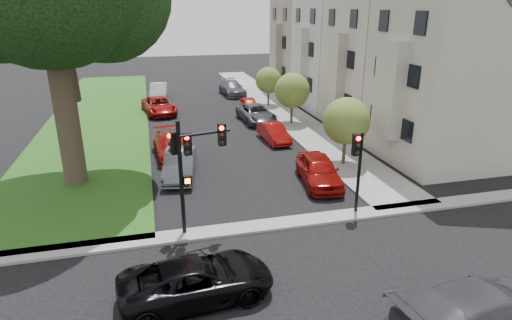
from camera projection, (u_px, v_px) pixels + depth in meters
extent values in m
plane|color=black|center=(287.00, 250.00, 16.81)|extent=(140.00, 140.00, 0.00)
cube|color=#215216|center=(100.00, 117.00, 36.57)|extent=(8.00, 44.00, 0.12)
cube|color=slate|center=(276.00, 107.00, 40.22)|extent=(3.50, 44.00, 0.12)
cube|color=slate|center=(273.00, 225.00, 18.61)|extent=(60.00, 1.00, 0.12)
cube|color=#B9B6AB|center=(448.00, 78.00, 25.29)|extent=(7.00, 7.40, 10.00)
cube|color=#B9B6AB|center=(389.00, 89.00, 24.57)|extent=(0.70, 2.20, 5.50)
cube|color=black|center=(395.00, 72.00, 24.29)|extent=(0.08, 3.60, 6.00)
cube|color=gray|center=(383.00, 62.00, 32.12)|extent=(7.00, 7.40, 10.00)
cube|color=gray|center=(335.00, 71.00, 31.40)|extent=(0.70, 2.20, 5.50)
cube|color=black|center=(339.00, 57.00, 31.13)|extent=(0.08, 3.60, 6.00)
cube|color=#A7A29F|center=(340.00, 52.00, 38.95)|extent=(7.00, 7.40, 10.00)
cube|color=#A7A29F|center=(300.00, 59.00, 38.23)|extent=(0.70, 2.20, 5.50)
cube|color=black|center=(304.00, 48.00, 37.96)|extent=(0.08, 3.60, 6.00)
cube|color=gray|center=(310.00, 45.00, 45.78)|extent=(7.00, 7.40, 10.00)
cube|color=gray|center=(276.00, 51.00, 45.06)|extent=(0.70, 2.20, 5.50)
cube|color=black|center=(279.00, 41.00, 44.79)|extent=(0.08, 3.60, 6.00)
cylinder|color=#322519|center=(65.00, 106.00, 21.58)|extent=(1.17, 1.17, 8.52)
cylinder|color=#322519|center=(344.00, 150.00, 25.34)|extent=(0.20, 0.20, 1.96)
sphere|color=#476820|center=(346.00, 121.00, 24.73)|extent=(2.74, 2.74, 2.74)
cylinder|color=#322519|center=(292.00, 112.00, 34.16)|extent=(0.20, 0.20, 1.97)
sphere|color=#476820|center=(292.00, 90.00, 33.55)|extent=(2.75, 2.75, 2.75)
cylinder|color=#322519|center=(268.00, 97.00, 40.42)|extent=(0.18, 0.18, 1.75)
sphere|color=#476820|center=(268.00, 80.00, 39.88)|extent=(2.45, 2.45, 2.45)
cylinder|color=black|center=(181.00, 180.00, 17.10)|extent=(0.20, 0.20, 4.91)
cylinder|color=black|center=(205.00, 133.00, 16.69)|extent=(2.05, 0.56, 0.11)
cube|color=black|center=(188.00, 144.00, 16.66)|extent=(0.33, 0.30, 0.90)
cube|color=black|center=(222.00, 134.00, 16.88)|extent=(0.33, 0.30, 0.90)
cube|color=black|center=(174.00, 143.00, 16.75)|extent=(0.30, 0.33, 0.90)
sphere|color=#FF0C05|center=(187.00, 138.00, 16.43)|extent=(0.19, 0.19, 0.19)
sphere|color=black|center=(188.00, 152.00, 16.63)|extent=(0.19, 0.19, 0.19)
cube|color=black|center=(187.00, 180.00, 17.15)|extent=(0.37, 0.30, 0.36)
cube|color=#FF5905|center=(188.00, 181.00, 17.03)|extent=(0.21, 0.03, 0.21)
cylinder|color=black|center=(359.00, 175.00, 19.09)|extent=(0.15, 0.15, 3.86)
cube|color=black|center=(356.00, 145.00, 18.55)|extent=(0.32, 0.28, 0.96)
sphere|color=#FF0C05|center=(358.00, 139.00, 18.30)|extent=(0.20, 0.20, 0.20)
imported|color=black|center=(197.00, 280.00, 13.82)|extent=(5.24, 2.85, 1.39)
imported|color=#3F4247|center=(483.00, 312.00, 12.20)|extent=(5.88, 2.94, 1.64)
imported|color=maroon|center=(319.00, 170.00, 22.75)|extent=(2.44, 4.81, 1.57)
imported|color=maroon|center=(274.00, 133.00, 29.93)|extent=(1.56, 3.93, 1.27)
imported|color=#3F4247|center=(256.00, 114.00, 34.97)|extent=(2.61, 5.17, 1.40)
imported|color=maroon|center=(249.00, 105.00, 38.03)|extent=(1.96, 4.03, 1.32)
imported|color=#3F4247|center=(232.00, 88.00, 45.34)|extent=(2.40, 5.26, 1.49)
imported|color=#3F4247|center=(180.00, 164.00, 23.70)|extent=(2.32, 4.77, 1.51)
imported|color=maroon|center=(172.00, 146.00, 26.81)|extent=(2.40, 5.18, 1.47)
imported|color=maroon|center=(159.00, 106.00, 37.55)|extent=(3.21, 5.56, 1.46)
imported|color=#999BA0|center=(159.00, 91.00, 43.73)|extent=(2.04, 4.84, 1.55)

